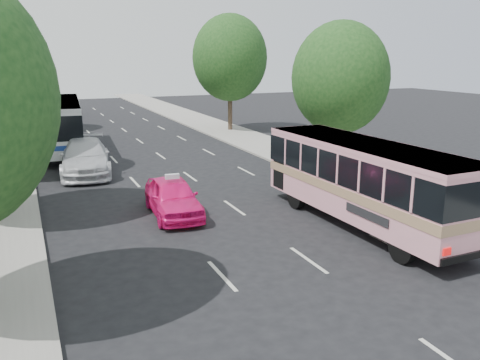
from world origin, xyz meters
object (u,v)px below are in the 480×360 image
pink_bus (364,175)px  tour_coach_rear (30,93)px  tour_coach_front (61,121)px  pink_taxi (173,197)px  white_pickup (85,157)px

pink_bus → tour_coach_rear: 40.31m
tour_coach_front → tour_coach_rear: tour_coach_rear is taller
pink_bus → pink_taxi: pink_bus is taller
pink_bus → pink_taxi: size_ratio=2.24×
tour_coach_rear → pink_bus: bearing=-68.9°
pink_bus → pink_taxi: (-6.11, 4.01, -1.19)m
pink_taxi → tour_coach_rear: 35.24m
white_pickup → tour_coach_front: tour_coach_front is taller
white_pickup → tour_coach_rear: tour_coach_rear is taller
pink_taxi → white_pickup: white_pickup is taller
pink_bus → pink_taxi: bearing=144.9°
white_pickup → tour_coach_front: bearing=101.7°
tour_coach_rear → pink_taxi: bearing=-76.8°
pink_taxi → tour_coach_front: bearing=104.2°
white_pickup → tour_coach_front: 7.03m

